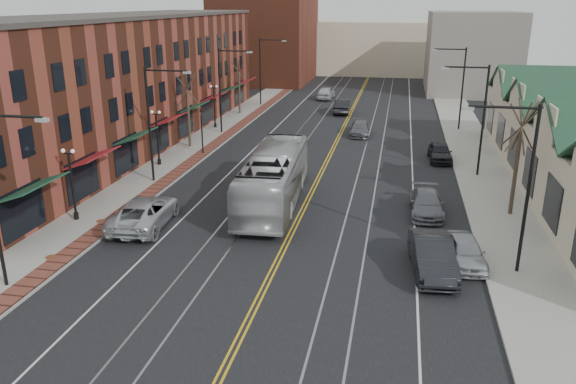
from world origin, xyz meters
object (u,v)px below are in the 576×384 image
at_px(parked_suv, 144,212).
at_px(parked_car_a, 465,251).
at_px(parked_car_b, 432,256).
at_px(parked_car_c, 426,203).
at_px(transit_bus, 274,178).
at_px(parked_car_d, 440,152).

xyz_separation_m(parked_suv, parked_car_a, (17.65, -1.54, -0.15)).
height_order(parked_car_b, parked_car_c, parked_car_b).
xyz_separation_m(transit_bus, parked_car_b, (9.50, -7.81, -0.90)).
xyz_separation_m(transit_bus, parked_car_c, (9.50, 0.15, -1.08)).
relative_size(parked_car_c, parked_car_d, 1.09).
height_order(parked_car_a, parked_car_b, parked_car_b).
distance_m(transit_bus, parked_suv, 8.29).
height_order(parked_suv, parked_car_a, parked_suv).
bearing_deg(parked_car_a, parked_car_d, 83.74).
bearing_deg(parked_car_b, parked_car_a, 30.76).
relative_size(parked_suv, parked_car_b, 1.16).
xyz_separation_m(transit_bus, parked_car_a, (11.14, -6.59, -1.07)).
distance_m(parked_suv, parked_car_c, 16.83).
bearing_deg(parked_car_b, parked_suv, 164.33).
bearing_deg(parked_car_b, parked_car_d, 79.96).
distance_m(parked_car_a, parked_car_c, 6.93).
height_order(parked_suv, parked_car_d, parked_suv).
bearing_deg(transit_bus, parked_suv, 34.47).
height_order(transit_bus, parked_suv, transit_bus).
bearing_deg(parked_car_c, parked_suv, -163.37).
distance_m(parked_car_b, parked_car_c, 7.96).
relative_size(parked_suv, parked_car_c, 1.28).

